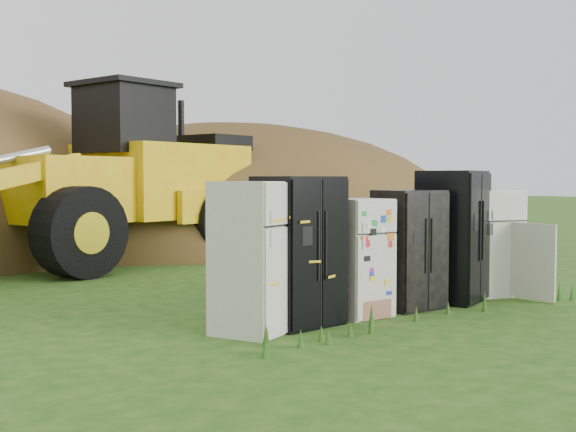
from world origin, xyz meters
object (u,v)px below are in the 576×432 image
at_px(fridge_sticker, 360,258).
at_px(fridge_open_door, 492,243).
at_px(fridge_leftmost, 252,258).
at_px(fridge_dark_mid, 409,249).
at_px(wheel_loader, 87,173).
at_px(fridge_black_side, 298,251).
at_px(fridge_black_right, 452,236).

distance_m(fridge_sticker, fridge_open_door, 2.89).
bearing_deg(fridge_leftmost, fridge_dark_mid, -24.32).
bearing_deg(fridge_leftmost, fridge_sticker, -24.17).
height_order(fridge_open_door, wheel_loader, wheel_loader).
bearing_deg(fridge_open_door, fridge_black_side, -163.35).
xyz_separation_m(fridge_sticker, fridge_black_right, (1.93, 0.04, 0.19)).
height_order(fridge_leftmost, fridge_sticker, fridge_leftmost).
distance_m(fridge_black_right, wheel_loader, 7.93).
distance_m(fridge_leftmost, fridge_open_door, 4.66).
relative_size(fridge_leftmost, fridge_dark_mid, 1.08).
bearing_deg(fridge_black_side, fridge_dark_mid, -6.03).
bearing_deg(fridge_sticker, wheel_loader, 98.41).
height_order(fridge_leftmost, fridge_black_right, fridge_black_right).
relative_size(fridge_black_side, fridge_dark_mid, 1.11).
relative_size(fridge_dark_mid, wheel_loader, 0.21).
bearing_deg(fridge_black_right, fridge_dark_mid, 161.75).
distance_m(fridge_sticker, fridge_black_right, 1.94).
bearing_deg(fridge_black_side, fridge_sticker, -7.26).
xyz_separation_m(fridge_open_door, wheel_loader, (-3.75, 7.37, 1.14)).
xyz_separation_m(fridge_black_side, fridge_sticker, (1.02, -0.04, -0.15)).
relative_size(fridge_sticker, fridge_open_door, 0.95).
bearing_deg(wheel_loader, fridge_open_door, -77.48).
bearing_deg(fridge_open_door, fridge_sticker, -162.60).
bearing_deg(fridge_sticker, fridge_leftmost, -177.68).
xyz_separation_m(fridge_leftmost, fridge_dark_mid, (2.72, 0.02, -0.07)).
bearing_deg(wheel_loader, fridge_dark_mid, -90.69).
distance_m(fridge_black_side, fridge_dark_mid, 1.97).
distance_m(fridge_black_side, wheel_loader, 7.43).
bearing_deg(fridge_black_side, fridge_open_door, -5.12).
relative_size(fridge_dark_mid, fridge_open_door, 1.01).
bearing_deg(wheel_loader, fridge_leftmost, -111.45).
xyz_separation_m(fridge_dark_mid, fridge_black_right, (0.98, 0.04, 0.14)).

